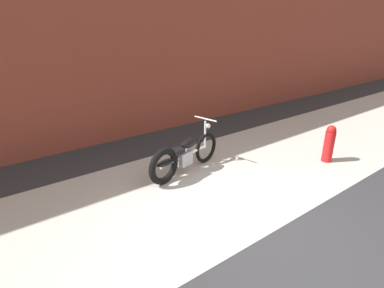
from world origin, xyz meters
TOP-DOWN VIEW (x-y plane):
  - ground_plane at (0.00, 0.00)m, footprint 80.00×80.00m
  - sidewalk_slab at (0.00, 1.75)m, footprint 36.00×3.50m
  - brick_building_wall at (0.00, 5.20)m, footprint 36.00×0.50m
  - motorcycle_black at (0.05, 2.34)m, footprint 1.98×0.71m
  - fire_hydrant at (3.03, 0.92)m, footprint 0.22×0.22m

SIDE VIEW (x-z plane):
  - ground_plane at x=0.00m, z-range 0.00..0.00m
  - sidewalk_slab at x=0.00m, z-range 0.00..0.01m
  - motorcycle_black at x=0.05m, z-range -0.12..0.91m
  - fire_hydrant at x=3.03m, z-range 0.00..0.84m
  - brick_building_wall at x=0.00m, z-range 0.00..5.88m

